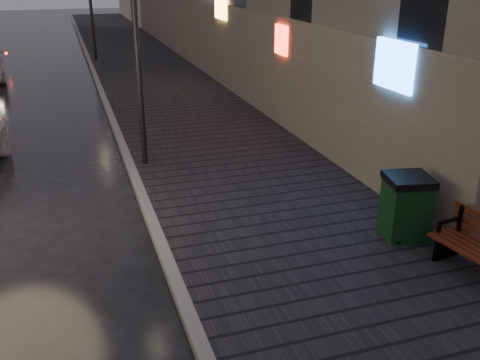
% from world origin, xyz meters
% --- Properties ---
extents(ground, '(120.00, 120.00, 0.00)m').
position_xyz_m(ground, '(0.00, 0.00, 0.00)').
color(ground, black).
rests_on(ground, ground).
extents(sidewalk, '(4.60, 58.00, 0.15)m').
position_xyz_m(sidewalk, '(3.90, 21.00, 0.07)').
color(sidewalk, black).
rests_on(sidewalk, ground).
extents(curb, '(0.20, 58.00, 0.15)m').
position_xyz_m(curb, '(1.50, 21.00, 0.07)').
color(curb, slate).
rests_on(curb, ground).
extents(lamp_near, '(0.36, 0.36, 5.28)m').
position_xyz_m(lamp_near, '(1.85, 6.00, 3.49)').
color(lamp_near, black).
rests_on(lamp_near, sidewalk).
extents(trash_bin, '(0.86, 0.86, 1.11)m').
position_xyz_m(trash_bin, '(5.53, 0.88, 0.71)').
color(trash_bin, '#0E3314').
rests_on(trash_bin, sidewalk).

